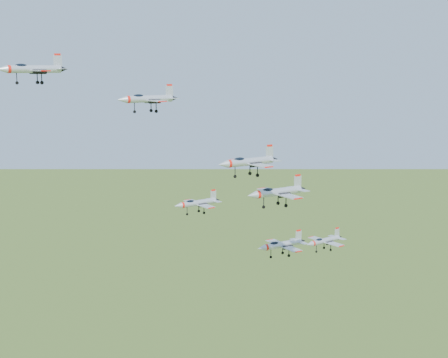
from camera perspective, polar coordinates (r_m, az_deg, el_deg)
jet_lead at (r=119.16m, az=-17.14°, el=9.60°), size 13.18×10.82×3.54m
jet_left_high at (r=117.29m, az=-7.00°, el=7.30°), size 12.43×10.28×3.32m
jet_right_high at (r=106.17m, az=2.22°, el=1.60°), size 12.42×10.24×3.32m
jet_left_low at (r=129.16m, az=-2.48°, el=-2.19°), size 11.19×9.19×3.00m
jet_right_low at (r=114.00m, az=4.84°, el=-1.19°), size 13.32×11.01×3.56m
jet_trail at (r=140.72m, az=5.27°, el=-5.99°), size 13.18×10.92×3.52m
jet_extra at (r=162.03m, az=9.15°, el=-5.59°), size 12.94×10.65×3.46m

